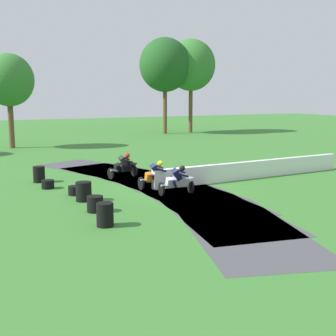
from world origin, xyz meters
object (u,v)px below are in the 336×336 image
object	(u,v)px
motorcycle_trailing_black	(125,166)
tire_stack_mid_b	(84,191)
tire_stack_extra_a	(48,184)
tire_stack_far	(75,190)
motorcycle_lead_white	(179,181)
motorcycle_chase_orange	(157,175)
tire_stack_extra_b	(39,174)
tire_stack_mid_a	(95,204)
tire_stack_near	(105,215)

from	to	relation	value
motorcycle_trailing_black	tire_stack_mid_b	bearing A→B (deg)	-128.61
tire_stack_extra_a	motorcycle_trailing_black	bearing A→B (deg)	13.47
tire_stack_far	tire_stack_mid_b	bearing A→B (deg)	-87.14
motorcycle_lead_white	motorcycle_chase_orange	bearing A→B (deg)	102.16
tire_stack_extra_b	tire_stack_extra_a	bearing A→B (deg)	-86.60
motorcycle_chase_orange	tire_stack_extra_b	distance (m)	6.15
motorcycle_trailing_black	tire_stack_mid_a	bearing A→B (deg)	-119.28
motorcycle_lead_white	tire_stack_far	distance (m)	4.58
motorcycle_chase_orange	tire_stack_extra_b	xyz separation A→B (m)	(-4.72, 3.94, -0.24)
motorcycle_chase_orange	tire_stack_extra_a	world-z (taller)	motorcycle_chase_orange
motorcycle_chase_orange	tire_stack_extra_a	bearing A→B (deg)	154.34
motorcycle_trailing_black	tire_stack_extra_b	world-z (taller)	motorcycle_trailing_black
tire_stack_mid_a	tire_stack_extra_a	distance (m)	5.09
tire_stack_mid_a	tire_stack_mid_b	world-z (taller)	tire_stack_mid_b
motorcycle_trailing_black	tire_stack_far	size ratio (longest dim) A/B	2.93
tire_stack_near	tire_stack_extra_a	xyz separation A→B (m)	(-0.58, 6.98, -0.20)
tire_stack_mid_b	tire_stack_far	xyz separation A→B (m)	(-0.06, 1.26, -0.20)
tire_stack_mid_a	tire_stack_far	distance (m)	3.14
motorcycle_lead_white	tire_stack_extra_b	xyz separation A→B (m)	(-5.05, 5.50, -0.23)
motorcycle_chase_orange	tire_stack_mid_b	bearing A→B (deg)	-166.09
tire_stack_near	tire_stack_extra_b	size ratio (longest dim) A/B	1.00
tire_stack_near	tire_stack_extra_a	world-z (taller)	tire_stack_near
motorcycle_chase_orange	tire_stack_mid_b	size ratio (longest dim) A/B	2.10
tire_stack_near	tire_stack_extra_a	distance (m)	7.01
motorcycle_chase_orange	tire_stack_near	distance (m)	6.25
tire_stack_mid_b	tire_stack_extra_a	xyz separation A→B (m)	(-0.87, 3.14, -0.20)
motorcycle_trailing_black	tire_stack_near	distance (m)	8.76
motorcycle_lead_white	tire_stack_near	distance (m)	5.43
tire_stack_mid_b	motorcycle_chase_orange	bearing A→B (deg)	13.91
tire_stack_mid_a	tire_stack_mid_b	bearing A→B (deg)	87.97
tire_stack_near	tire_stack_mid_a	world-z (taller)	tire_stack_near
tire_stack_far	tire_stack_extra_b	size ratio (longest dim) A/B	0.72
motorcycle_chase_orange	motorcycle_lead_white	bearing A→B (deg)	-77.84
tire_stack_extra_b	tire_stack_mid_a	bearing A→B (deg)	-82.33
motorcycle_lead_white	tire_stack_mid_a	bearing A→B (deg)	-163.31
motorcycle_chase_orange	tire_stack_extra_b	world-z (taller)	motorcycle_chase_orange
tire_stack_near	tire_stack_extra_a	size ratio (longest dim) A/B	1.37
motorcycle_chase_orange	motorcycle_trailing_black	xyz separation A→B (m)	(-0.43, 3.22, -0.00)
tire_stack_near	tire_stack_extra_b	world-z (taller)	same
motorcycle_lead_white	tire_stack_far	size ratio (longest dim) A/B	2.92
tire_stack_near	tire_stack_mid_b	world-z (taller)	same
tire_stack_extra_a	tire_stack_far	bearing A→B (deg)	-66.71
motorcycle_lead_white	tire_stack_near	bearing A→B (deg)	-143.81
motorcycle_trailing_black	tire_stack_far	world-z (taller)	motorcycle_trailing_black
tire_stack_extra_a	tire_stack_near	bearing A→B (deg)	-85.28
motorcycle_chase_orange	motorcycle_trailing_black	world-z (taller)	motorcycle_chase_orange
tire_stack_extra_a	motorcycle_chase_orange	bearing A→B (deg)	-25.66
tire_stack_mid_a	tire_stack_extra_a	world-z (taller)	tire_stack_mid_a
tire_stack_mid_b	tire_stack_extra_b	bearing A→B (deg)	101.33
motorcycle_chase_orange	tire_stack_far	world-z (taller)	motorcycle_chase_orange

